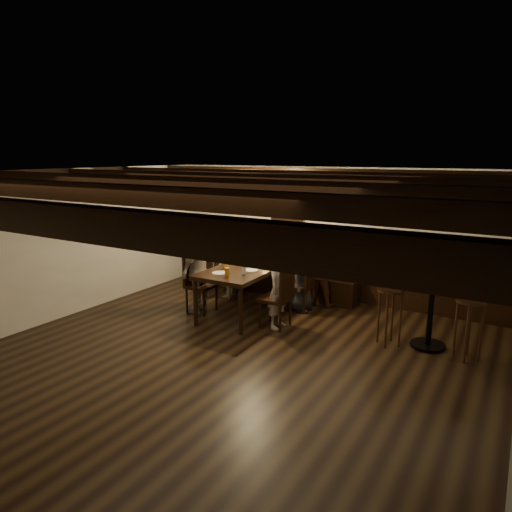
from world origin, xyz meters
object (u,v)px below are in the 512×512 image
Objects in this scene: chair_right_near at (300,295)px; chair_left_far at (201,295)px; person_left_near at (228,261)px; person_left_far at (198,271)px; person_bench_left at (234,256)px; person_bench_right at (321,271)px; high_top_table at (432,294)px; chair_right_far at (276,309)px; person_bench_centre at (279,263)px; person_right_far at (278,289)px; person_right_near at (302,276)px; dining_table at (251,269)px; chair_left_near at (229,282)px; bar_stool_right at (468,328)px; bar_stool_left at (389,315)px.

chair_left_far is at bearing 122.02° from chair_right_near.
person_left_far reaches higher than person_left_near.
person_bench_left is 0.96× the size of person_left_far.
high_top_table is (2.02, -0.93, 0.15)m from person_bench_right.
person_bench_centre is at bearing 25.64° from chair_right_far.
chair_right_near is at bearing 0.07° from chair_right_far.
person_bench_left reaches higher than chair_left_far.
person_bench_right reaches higher than person_right_far.
person_right_far is at bearing -168.72° from high_top_table.
chair_left_far is at bearing 64.35° from person_bench_centre.
person_right_near reaches higher than high_top_table.
person_bench_right is (0.88, 0.92, -0.12)m from dining_table.
chair_left_near is 4.18m from bar_stool_right.
person_bench_right is at bearing 105.26° from person_left_near.
person_left_near is 4.21m from bar_stool_right.
person_right_near is at bearing -1.92° from chair_right_far.
person_right_near is at bearing -90.00° from chair_right_near.
person_left_far reaches higher than dining_table.
person_bench_left reaches higher than chair_right_far.
chair_left_near is at bearing 58.52° from person_right_far.
person_bench_left is 1.16× the size of bar_stool_left.
person_bench_right reaches higher than person_right_near.
chair_left_near is 0.97× the size of chair_left_far.
chair_left_far is 0.67× the size of person_left_far.
person_right_far is at bearing 116.57° from person_bench_centre.
person_right_near is at bearing 167.66° from high_top_table.
high_top_table is at bearing 81.74° from person_left_near.
chair_left_near is 0.80× the size of bar_stool_right.
dining_table is 0.96m from chair_left_near.
chair_right_far is 2.26m from high_top_table.
person_left_far is (-0.71, -1.52, 0.09)m from person_bench_centre.
chair_right_near is 2.30m from high_top_table.
dining_table is 1.57× the size of person_left_near.
high_top_table is (2.17, 0.43, 0.47)m from chair_right_far.
chair_left_near reaches higher than dining_table.
person_left_far is at bearing 96.34° from person_bench_left.
person_left_near is 1.17× the size of bar_stool_right.
person_bench_centre reaches higher than bar_stool_right.
person_left_far is at bearing 63.43° from person_bench_centre.
chair_right_near is (1.44, 0.04, -0.01)m from chair_left_near.
bar_stool_right is at bearing 92.77° from person_left_far.
chair_left_near is 1.50m from person_right_near.
person_right_near is at bearing 90.00° from chair_left_near.
person_right_far is at bearing 90.00° from person_left_far.
person_bench_left is 0.91m from person_bench_centre.
person_left_near is (0.16, -0.45, 0.00)m from person_bench_left.
person_right_near is (-0.14, -0.45, -0.01)m from person_bench_right.
person_bench_right reaches higher than dining_table.
chair_left_far is at bearing -172.66° from high_top_table.
person_right_far is (0.79, -1.48, -0.02)m from person_bench_centre.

